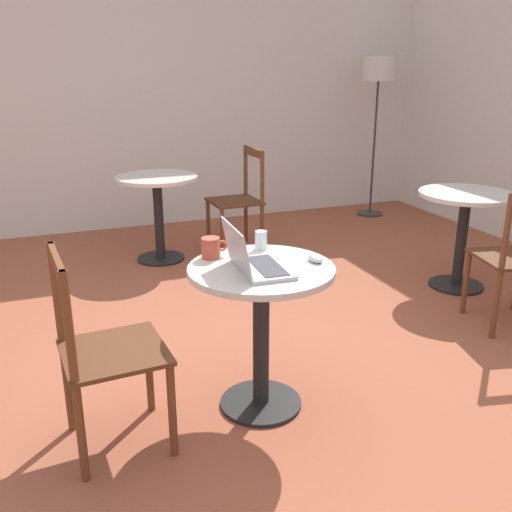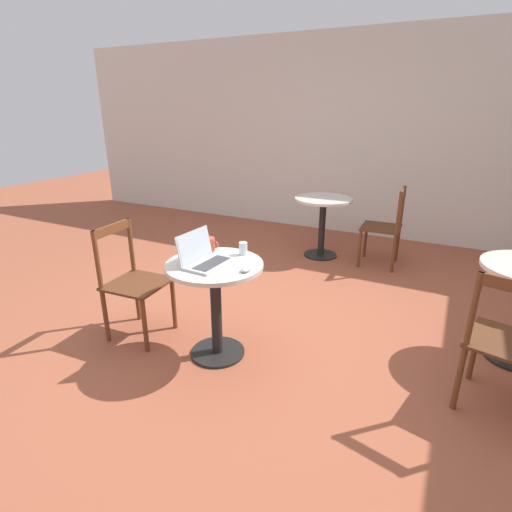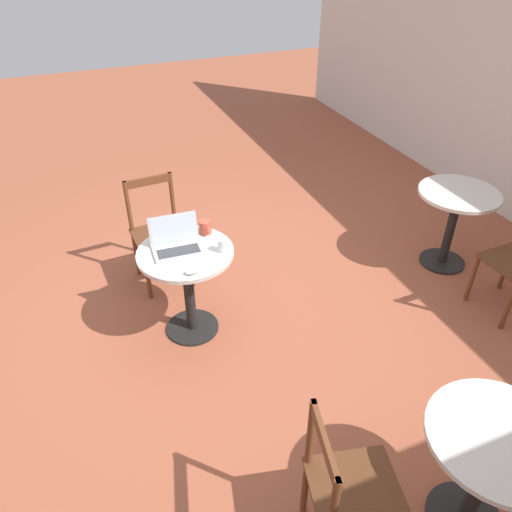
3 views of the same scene
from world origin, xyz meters
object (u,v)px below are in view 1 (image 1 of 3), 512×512
(cafe_table_mid, at_px, (464,218))
(laptop, at_px, (254,261))
(cafe_table_far, at_px, (158,199))
(chair_far_right, at_px, (239,200))
(mouse, at_px, (316,258))
(cafe_table_near, at_px, (261,305))
(chair_near_left, at_px, (103,353))
(floor_lamp, at_px, (379,78))
(drinking_glass, at_px, (261,240))
(mug, at_px, (211,248))

(cafe_table_mid, bearing_deg, laptop, -154.26)
(cafe_table_far, height_order, chair_far_right, chair_far_right)
(laptop, height_order, mouse, laptop)
(cafe_table_mid, height_order, chair_far_right, chair_far_right)
(cafe_table_near, relative_size, mouse, 7.28)
(cafe_table_mid, distance_m, laptop, 2.26)
(cafe_table_near, height_order, chair_far_right, chair_far_right)
(chair_near_left, xyz_separation_m, floor_lamp, (3.28, 3.11, 1.01))
(cafe_table_mid, distance_m, mouse, 1.97)
(drinking_glass, bearing_deg, chair_far_right, 73.14)
(chair_far_right, relative_size, drinking_glass, 9.63)
(mouse, height_order, mug, mug)
(laptop, distance_m, drinking_glass, 0.32)
(cafe_table_far, distance_m, mouse, 2.43)
(cafe_table_near, distance_m, cafe_table_far, 2.38)
(cafe_table_near, height_order, cafe_table_far, same)
(cafe_table_near, bearing_deg, cafe_table_far, 89.57)
(cafe_table_near, height_order, drinking_glass, drinking_glass)
(cafe_table_near, distance_m, mug, 0.36)
(cafe_table_far, xyz_separation_m, laptop, (-0.07, -2.42, 0.24))
(chair_far_right, distance_m, laptop, 2.60)
(cafe_table_far, bearing_deg, cafe_table_mid, -36.43)
(cafe_table_mid, xyz_separation_m, mouse, (-1.71, -0.96, 0.21))
(chair_far_right, bearing_deg, cafe_table_mid, -50.27)
(cafe_table_far, relative_size, mug, 5.62)
(chair_near_left, bearing_deg, drinking_glass, 19.13)
(cafe_table_far, height_order, drinking_glass, drinking_glass)
(chair_near_left, relative_size, mouse, 9.08)
(cafe_table_far, relative_size, chair_far_right, 0.80)
(laptop, height_order, drinking_glass, laptop)
(cafe_table_far, distance_m, chair_near_left, 2.54)
(floor_lamp, bearing_deg, cafe_table_near, -129.74)
(chair_far_right, height_order, laptop, laptop)
(cafe_table_near, distance_m, mouse, 0.34)
(mug, bearing_deg, floor_lamp, 46.40)
(cafe_table_far, xyz_separation_m, drinking_glass, (0.08, -2.14, 0.24))
(mouse, height_order, drinking_glass, drinking_glass)
(cafe_table_mid, distance_m, drinking_glass, 2.02)
(chair_far_right, relative_size, laptop, 2.56)
(cafe_table_near, height_order, floor_lamp, floor_lamp)
(cafe_table_mid, height_order, cafe_table_far, same)
(floor_lamp, relative_size, mouse, 16.80)
(mug, bearing_deg, cafe_table_mid, 18.70)
(cafe_table_far, bearing_deg, mouse, -84.16)
(cafe_table_far, bearing_deg, chair_near_left, -107.25)
(cafe_table_near, relative_size, laptop, 2.06)
(cafe_table_far, distance_m, mug, 2.19)
(chair_far_right, relative_size, floor_lamp, 0.54)
(mug, distance_m, drinking_glass, 0.27)
(cafe_table_mid, bearing_deg, mug, -161.30)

